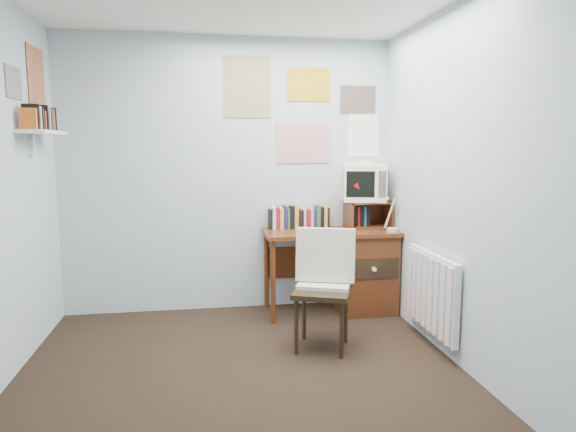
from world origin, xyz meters
name	(u,v)px	position (x,y,z in m)	size (l,w,h in m)	color
ground	(246,394)	(0.00, 0.00, 0.00)	(3.50, 3.50, 0.00)	black
back_wall	(229,176)	(0.00, 1.75, 1.25)	(3.00, 0.02, 2.50)	#B0BDC9
right_wall	(480,189)	(1.50, 0.00, 1.25)	(0.02, 3.50, 2.50)	#B0BDC9
desk	(358,267)	(1.17, 1.48, 0.41)	(1.20, 0.55, 0.76)	#582B14
desk_chair	(322,292)	(0.63, 0.63, 0.44)	(0.45, 0.43, 0.87)	black
desk_lamp	(393,210)	(1.44, 1.34, 0.95)	(0.27, 0.23, 0.38)	#AE0F0B
tv_riser	(368,214)	(1.29, 1.59, 0.89)	(0.40, 0.30, 0.25)	#582B14
crt_tv	(365,181)	(1.26, 1.61, 1.19)	(0.39, 0.36, 0.37)	#EFE8C8
book_row	(301,216)	(0.66, 1.66, 0.87)	(0.60, 0.14, 0.22)	#582B14
radiator	(431,292)	(1.46, 0.55, 0.42)	(0.09, 0.80, 0.60)	white
wall_shelf	(43,132)	(-1.40, 1.10, 1.62)	(0.20, 0.62, 0.24)	white
posters_back	(304,110)	(0.70, 1.74, 1.85)	(1.20, 0.01, 0.90)	white
posters_left	(26,80)	(-1.49, 1.10, 2.00)	(0.01, 0.70, 0.60)	white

